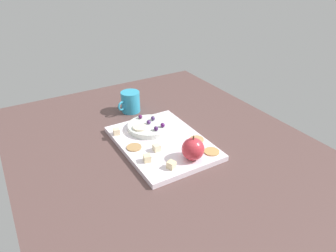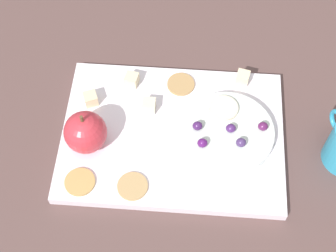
{
  "view_description": "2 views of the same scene",
  "coord_description": "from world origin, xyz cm",
  "px_view_note": "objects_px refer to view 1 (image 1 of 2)",
  "views": [
    {
      "loc": [
        -78.97,
        44.25,
        62.36
      ],
      "look_at": [
        0.23,
        -2.56,
        10.28
      ],
      "focal_mm": 33.38,
      "sensor_mm": 36.0,
      "label": 1
    },
    {
      "loc": [
        2.44,
        -43.54,
        79.57
      ],
      "look_at": [
        -0.72,
        -1.0,
        9.14
      ],
      "focal_mm": 54.03,
      "sensor_mm": 36.0,
      "label": 2
    }
  ],
  "objects_px": {
    "platter": "(162,142)",
    "cracker_2": "(134,147)",
    "apple_whole": "(193,149)",
    "cheese_cube_0": "(116,132)",
    "grape_2": "(153,118)",
    "grape_3": "(163,125)",
    "apple_slice_0": "(140,127)",
    "cracker_0": "(197,139)",
    "grape_1": "(150,122)",
    "cheese_cube_3": "(157,148)",
    "grape_0": "(140,117)",
    "cheese_cube_1": "(147,158)",
    "serving_dish": "(149,127)",
    "cracker_1": "(212,152)",
    "grape_4": "(157,128)",
    "cheese_cube_2": "(171,165)",
    "cup": "(130,102)"
  },
  "relations": [
    {
      "from": "serving_dish",
      "to": "grape_3",
      "type": "relative_size",
      "value": 9.3
    },
    {
      "from": "cheese_cube_0",
      "to": "cheese_cube_1",
      "type": "bearing_deg",
      "value": -174.47
    },
    {
      "from": "platter",
      "to": "cup",
      "type": "bearing_deg",
      "value": -3.12
    },
    {
      "from": "cheese_cube_3",
      "to": "cracker_0",
      "type": "height_order",
      "value": "cheese_cube_3"
    },
    {
      "from": "cheese_cube_3",
      "to": "cracker_2",
      "type": "bearing_deg",
      "value": 47.07
    },
    {
      "from": "serving_dish",
      "to": "cheese_cube_3",
      "type": "height_order",
      "value": "cheese_cube_3"
    },
    {
      "from": "platter",
      "to": "cracker_1",
      "type": "relative_size",
      "value": 7.59
    },
    {
      "from": "cracker_0",
      "to": "cup",
      "type": "bearing_deg",
      "value": 14.24
    },
    {
      "from": "cheese_cube_1",
      "to": "grape_3",
      "type": "xyz_separation_m",
      "value": [
        0.13,
        -0.13,
        0.02
      ]
    },
    {
      "from": "cheese_cube_3",
      "to": "grape_0",
      "type": "relative_size",
      "value": 1.32
    },
    {
      "from": "grape_0",
      "to": "cup",
      "type": "xyz_separation_m",
      "value": [
        0.14,
        -0.02,
        -0.0
      ]
    },
    {
      "from": "cheese_cube_2",
      "to": "cracker_0",
      "type": "bearing_deg",
      "value": -59.94
    },
    {
      "from": "cheese_cube_0",
      "to": "cracker_1",
      "type": "relative_size",
      "value": 0.45
    },
    {
      "from": "grape_4",
      "to": "serving_dish",
      "type": "bearing_deg",
      "value": 8.82
    },
    {
      "from": "apple_whole",
      "to": "grape_1",
      "type": "bearing_deg",
      "value": 6.4
    },
    {
      "from": "platter",
      "to": "grape_4",
      "type": "relative_size",
      "value": 22.35
    },
    {
      "from": "platter",
      "to": "cup",
      "type": "xyz_separation_m",
      "value": [
        0.29,
        -0.02,
        0.03
      ]
    },
    {
      "from": "cheese_cube_1",
      "to": "grape_3",
      "type": "relative_size",
      "value": 1.32
    },
    {
      "from": "apple_whole",
      "to": "grape_0",
      "type": "height_order",
      "value": "apple_whole"
    },
    {
      "from": "apple_whole",
      "to": "grape_3",
      "type": "xyz_separation_m",
      "value": [
        0.19,
        -0.0,
        -0.01
      ]
    },
    {
      "from": "cracker_0",
      "to": "grape_1",
      "type": "bearing_deg",
      "value": 33.34
    },
    {
      "from": "cheese_cube_1",
      "to": "grape_0",
      "type": "distance_m",
      "value": 0.25
    },
    {
      "from": "grape_1",
      "to": "apple_slice_0",
      "type": "bearing_deg",
      "value": 105.49
    },
    {
      "from": "grape_3",
      "to": "apple_slice_0",
      "type": "relative_size",
      "value": 0.34
    },
    {
      "from": "cheese_cube_0",
      "to": "cheese_cube_2",
      "type": "distance_m",
      "value": 0.27
    },
    {
      "from": "cheese_cube_2",
      "to": "grape_0",
      "type": "height_order",
      "value": "grape_0"
    },
    {
      "from": "platter",
      "to": "cheese_cube_3",
      "type": "distance_m",
      "value": 0.07
    },
    {
      "from": "serving_dish",
      "to": "apple_whole",
      "type": "distance_m",
      "value": 0.24
    },
    {
      "from": "cup",
      "to": "grape_3",
      "type": "bearing_deg",
      "value": -176.34
    },
    {
      "from": "cracker_0",
      "to": "grape_2",
      "type": "xyz_separation_m",
      "value": [
        0.17,
        0.08,
        0.03
      ]
    },
    {
      "from": "cracker_2",
      "to": "grape_0",
      "type": "xyz_separation_m",
      "value": [
        0.14,
        -0.09,
        0.02
      ]
    },
    {
      "from": "cracker_2",
      "to": "grape_2",
      "type": "relative_size",
      "value": 2.94
    },
    {
      "from": "grape_0",
      "to": "grape_3",
      "type": "distance_m",
      "value": 0.11
    },
    {
      "from": "cracker_1",
      "to": "cracker_2",
      "type": "bearing_deg",
      "value": 53.74
    },
    {
      "from": "apple_slice_0",
      "to": "cheese_cube_2",
      "type": "bearing_deg",
      "value": 177.51
    },
    {
      "from": "apple_whole",
      "to": "cracker_0",
      "type": "distance_m",
      "value": 0.12
    },
    {
      "from": "cheese_cube_1",
      "to": "grape_2",
      "type": "relative_size",
      "value": 1.32
    },
    {
      "from": "apple_whole",
      "to": "apple_slice_0",
      "type": "distance_m",
      "value": 0.24
    },
    {
      "from": "cheese_cube_1",
      "to": "cracker_0",
      "type": "bearing_deg",
      "value": -83.39
    },
    {
      "from": "cheese_cube_1",
      "to": "grape_4",
      "type": "height_order",
      "value": "grape_4"
    },
    {
      "from": "cracker_2",
      "to": "grape_2",
      "type": "distance_m",
      "value": 0.17
    },
    {
      "from": "grape_4",
      "to": "apple_slice_0",
      "type": "bearing_deg",
      "value": 47.48
    },
    {
      "from": "cheese_cube_1",
      "to": "apple_slice_0",
      "type": "distance_m",
      "value": 0.17
    },
    {
      "from": "cheese_cube_3",
      "to": "cracker_1",
      "type": "xyz_separation_m",
      "value": [
        -0.1,
        -0.15,
        -0.01
      ]
    },
    {
      "from": "serving_dish",
      "to": "grape_1",
      "type": "xyz_separation_m",
      "value": [
        0.0,
        -0.01,
        0.02
      ]
    },
    {
      "from": "grape_2",
      "to": "cheese_cube_2",
      "type": "bearing_deg",
      "value": 163.37
    },
    {
      "from": "platter",
      "to": "cheese_cube_3",
      "type": "xyz_separation_m",
      "value": [
        -0.05,
        0.05,
        0.02
      ]
    },
    {
      "from": "platter",
      "to": "grape_2",
      "type": "xyz_separation_m",
      "value": [
        0.11,
        -0.03,
        0.04
      ]
    },
    {
      "from": "platter",
      "to": "cracker_2",
      "type": "xyz_separation_m",
      "value": [
        0.01,
        0.1,
        0.01
      ]
    },
    {
      "from": "apple_whole",
      "to": "cheese_cube_0",
      "type": "relative_size",
      "value": 3.19
    }
  ]
}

